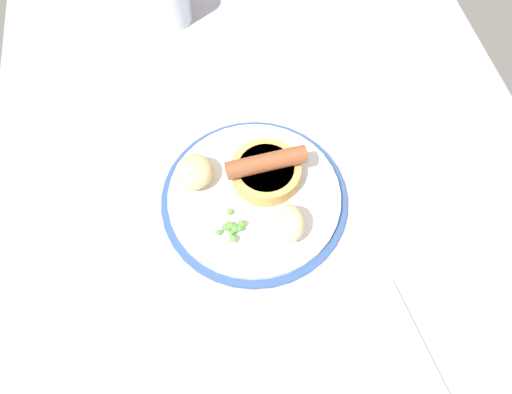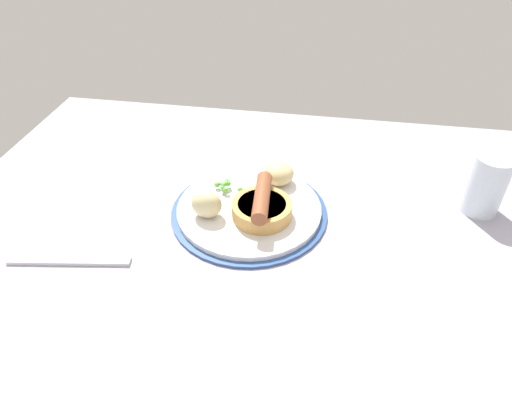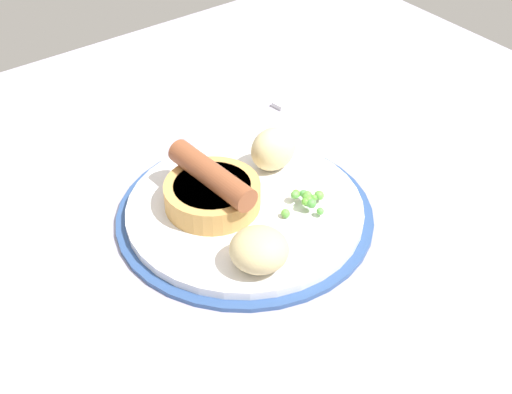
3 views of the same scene
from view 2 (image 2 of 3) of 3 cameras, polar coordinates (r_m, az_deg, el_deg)
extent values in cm
cube|color=#9E99AD|center=(73.90, 1.67, -4.87)|extent=(110.00, 80.00, 3.00)
cylinder|color=#2D4C84|center=(75.77, -0.85, -1.85)|extent=(25.80, 25.80, 0.50)
cylinder|color=silver|center=(75.49, -0.86, -1.58)|extent=(23.74, 23.74, 1.40)
cylinder|color=tan|center=(72.34, 0.73, -1.59)|extent=(9.57, 9.57, 2.54)
cylinder|color=#33190C|center=(71.64, 0.74, -0.90)|extent=(7.66, 7.66, 0.30)
cylinder|color=brown|center=(70.79, 0.75, -0.02)|extent=(3.25, 11.02, 2.46)
sphere|color=#60B14C|center=(77.16, -3.68, 0.91)|extent=(0.85, 0.85, 0.85)
sphere|color=#58B448|center=(79.94, -3.66, 2.07)|extent=(0.74, 0.74, 0.74)
sphere|color=#57AB3A|center=(78.06, -3.75, 1.67)|extent=(0.77, 0.77, 0.77)
sphere|color=#5AB236|center=(78.31, -3.43, 1.72)|extent=(0.79, 0.79, 0.79)
sphere|color=#51A845|center=(78.80, -3.61, 1.91)|extent=(0.96, 0.96, 0.96)
sphere|color=#63AD43|center=(78.73, -4.89, 1.55)|extent=(0.99, 0.99, 0.99)
sphere|color=#5AA839|center=(77.15, -3.85, 0.89)|extent=(0.89, 0.89, 0.89)
sphere|color=#5CAC3A|center=(78.35, -3.69, 1.78)|extent=(0.89, 0.89, 0.89)
sphere|color=#54AA4E|center=(77.59, -4.20, 1.16)|extent=(0.79, 0.79, 0.79)
sphere|color=#5EAE41|center=(77.95, -4.12, 1.51)|extent=(0.87, 0.87, 0.87)
sphere|color=#59A43A|center=(78.56, -4.29, 1.63)|extent=(0.73, 0.73, 0.73)
sphere|color=#5BAD42|center=(78.01, -1.97, 0.94)|extent=(0.90, 0.90, 0.90)
ellipsoid|color=beige|center=(72.22, -6.18, -0.80)|extent=(5.32, 4.35, 4.75)
ellipsoid|color=#CCB77F|center=(79.46, 2.80, 2.97)|extent=(7.47, 7.46, 3.81)
cube|color=silver|center=(72.67, -22.32, -7.36)|extent=(18.04, 4.25, 0.60)
cylinder|color=silver|center=(82.32, 26.86, 1.39)|extent=(6.02, 6.02, 10.36)
camera|label=1|loc=(0.75, -30.17, 40.03)|focal=32.00mm
camera|label=3|loc=(1.04, 25.68, 33.76)|focal=50.00mm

